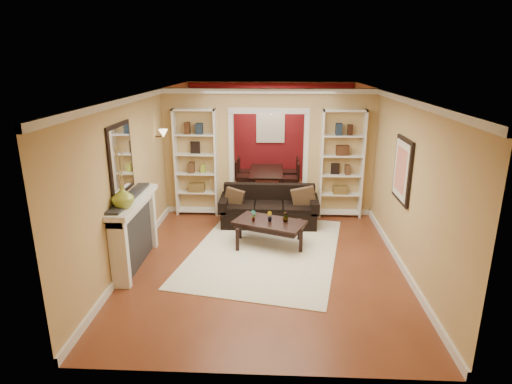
# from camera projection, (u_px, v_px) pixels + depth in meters

# --- Properties ---
(floor) EXTENTS (8.00, 8.00, 0.00)m
(floor) POSITION_uv_depth(u_px,v_px,m) (267.00, 232.00, 8.45)
(floor) COLOR brown
(floor) RESTS_ON ground
(ceiling) EXTENTS (8.00, 8.00, 0.00)m
(ceiling) POSITION_uv_depth(u_px,v_px,m) (268.00, 93.00, 7.65)
(ceiling) COLOR white
(ceiling) RESTS_ON ground
(wall_back) EXTENTS (8.00, 0.00, 8.00)m
(wall_back) POSITION_uv_depth(u_px,v_px,m) (270.00, 132.00, 11.86)
(wall_back) COLOR tan
(wall_back) RESTS_ON ground
(wall_front) EXTENTS (8.00, 0.00, 8.00)m
(wall_front) POSITION_uv_depth(u_px,v_px,m) (258.00, 262.00, 4.23)
(wall_front) COLOR tan
(wall_front) RESTS_ON ground
(wall_left) EXTENTS (0.00, 8.00, 8.00)m
(wall_left) POSITION_uv_depth(u_px,v_px,m) (149.00, 165.00, 8.15)
(wall_left) COLOR tan
(wall_left) RESTS_ON ground
(wall_right) EXTENTS (0.00, 8.00, 8.00)m
(wall_right) POSITION_uv_depth(u_px,v_px,m) (388.00, 167.00, 7.94)
(wall_right) COLOR tan
(wall_right) RESTS_ON ground
(partition_wall) EXTENTS (4.50, 0.15, 2.70)m
(partition_wall) POSITION_uv_depth(u_px,v_px,m) (268.00, 153.00, 9.19)
(partition_wall) COLOR tan
(partition_wall) RESTS_ON floor
(red_back_panel) EXTENTS (4.44, 0.04, 2.64)m
(red_back_panel) POSITION_uv_depth(u_px,v_px,m) (270.00, 133.00, 11.84)
(red_back_panel) COLOR maroon
(red_back_panel) RESTS_ON floor
(dining_window) EXTENTS (0.78, 0.03, 0.98)m
(dining_window) POSITION_uv_depth(u_px,v_px,m) (270.00, 125.00, 11.74)
(dining_window) COLOR #8CA5CC
(dining_window) RESTS_ON wall_back
(area_rug) EXTENTS (3.09, 3.87, 0.01)m
(area_rug) POSITION_uv_depth(u_px,v_px,m) (265.00, 250.00, 7.64)
(area_rug) COLOR white
(area_rug) RESTS_ON floor
(sofa) EXTENTS (2.00, 0.86, 0.78)m
(sofa) POSITION_uv_depth(u_px,v_px,m) (269.00, 206.00, 8.76)
(sofa) COLOR black
(sofa) RESTS_ON floor
(pillow_left) EXTENTS (0.39, 0.19, 0.38)m
(pillow_left) POSITION_uv_depth(u_px,v_px,m) (234.00, 198.00, 8.72)
(pillow_left) COLOR brown
(pillow_left) RESTS_ON sofa
(pillow_right) EXTENTS (0.47, 0.14, 0.47)m
(pillow_right) POSITION_uv_depth(u_px,v_px,m) (304.00, 197.00, 8.64)
(pillow_right) COLOR brown
(pillow_right) RESTS_ON sofa
(coffee_table) EXTENTS (1.40, 1.09, 0.47)m
(coffee_table) POSITION_uv_depth(u_px,v_px,m) (269.00, 233.00, 7.79)
(coffee_table) COLOR black
(coffee_table) RESTS_ON floor
(plant_left) EXTENTS (0.13, 0.13, 0.21)m
(plant_left) POSITION_uv_depth(u_px,v_px,m) (253.00, 216.00, 7.71)
(plant_left) COLOR #336626
(plant_left) RESTS_ON coffee_table
(plant_center) EXTENTS (0.13, 0.13, 0.18)m
(plant_center) POSITION_uv_depth(u_px,v_px,m) (269.00, 217.00, 7.70)
(plant_center) COLOR #336626
(plant_center) RESTS_ON coffee_table
(plant_right) EXTENTS (0.15, 0.15, 0.19)m
(plant_right) POSITION_uv_depth(u_px,v_px,m) (286.00, 216.00, 7.68)
(plant_right) COLOR #336626
(plant_right) RESTS_ON coffee_table
(bookshelf_left) EXTENTS (0.90, 0.30, 2.30)m
(bookshelf_left) POSITION_uv_depth(u_px,v_px,m) (196.00, 163.00, 9.16)
(bookshelf_left) COLOR white
(bookshelf_left) RESTS_ON floor
(bookshelf_right) EXTENTS (0.90, 0.30, 2.30)m
(bookshelf_right) POSITION_uv_depth(u_px,v_px,m) (342.00, 164.00, 9.02)
(bookshelf_right) COLOR white
(bookshelf_right) RESTS_ON floor
(fireplace) EXTENTS (0.32, 1.70, 1.16)m
(fireplace) POSITION_uv_depth(u_px,v_px,m) (136.00, 232.00, 6.94)
(fireplace) COLOR white
(fireplace) RESTS_ON floor
(vase) EXTENTS (0.42, 0.42, 0.34)m
(vase) POSITION_uv_depth(u_px,v_px,m) (123.00, 197.00, 6.30)
(vase) COLOR #90A435
(vase) RESTS_ON fireplace
(mirror) EXTENTS (0.03, 0.95, 1.10)m
(mirror) POSITION_uv_depth(u_px,v_px,m) (121.00, 159.00, 6.58)
(mirror) COLOR silver
(mirror) RESTS_ON wall_left
(wall_sconce) EXTENTS (0.18, 0.18, 0.22)m
(wall_sconce) POSITION_uv_depth(u_px,v_px,m) (160.00, 135.00, 8.53)
(wall_sconce) COLOR #FFE0A5
(wall_sconce) RESTS_ON wall_left
(framed_art) EXTENTS (0.04, 0.85, 1.05)m
(framed_art) POSITION_uv_depth(u_px,v_px,m) (402.00, 170.00, 6.93)
(framed_art) COLOR black
(framed_art) RESTS_ON wall_right
(dining_table) EXTENTS (1.50, 0.84, 0.53)m
(dining_table) POSITION_uv_depth(u_px,v_px,m) (268.00, 180.00, 11.10)
(dining_table) COLOR black
(dining_table) RESTS_ON floor
(dining_chair_nw) EXTENTS (0.57, 0.57, 0.88)m
(dining_chair_nw) POSITION_uv_depth(u_px,v_px,m) (246.00, 177.00, 10.78)
(dining_chair_nw) COLOR black
(dining_chair_nw) RESTS_ON floor
(dining_chair_ne) EXTENTS (0.52, 0.52, 0.83)m
(dining_chair_ne) POSITION_uv_depth(u_px,v_px,m) (289.00, 178.00, 10.74)
(dining_chair_ne) COLOR black
(dining_chair_ne) RESTS_ON floor
(dining_chair_sw) EXTENTS (0.44, 0.44, 0.82)m
(dining_chair_sw) POSITION_uv_depth(u_px,v_px,m) (247.00, 172.00, 11.37)
(dining_chair_sw) COLOR black
(dining_chair_sw) RESTS_ON floor
(dining_chair_se) EXTENTS (0.49, 0.49, 0.83)m
(dining_chair_se) POSITION_uv_depth(u_px,v_px,m) (289.00, 172.00, 11.31)
(dining_chair_se) COLOR black
(dining_chair_se) RESTS_ON floor
(chandelier) EXTENTS (0.50, 0.50, 0.30)m
(chandelier) POSITION_uv_depth(u_px,v_px,m) (270.00, 113.00, 10.42)
(chandelier) COLOR #39221A
(chandelier) RESTS_ON ceiling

